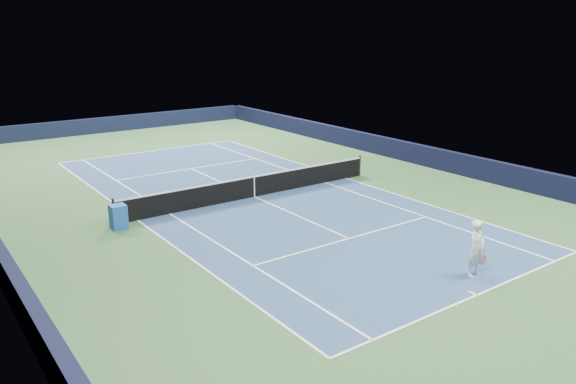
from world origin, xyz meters
TOP-DOWN VIEW (x-y plane):
  - ground at (0.00, 0.00)m, footprint 40.00×40.00m
  - wall_far at (0.00, 19.82)m, footprint 22.00×0.35m
  - wall_right at (10.82, 0.00)m, footprint 0.35×40.00m
  - court_surface at (0.00, 0.00)m, footprint 10.97×23.77m
  - baseline_far at (0.00, 11.88)m, footprint 10.97×0.08m
  - baseline_near at (0.00, -11.88)m, footprint 10.97×0.08m
  - sideline_doubles_right at (5.49, 0.00)m, footprint 0.08×23.77m
  - sideline_doubles_left at (-5.49, 0.00)m, footprint 0.08×23.77m
  - sideline_singles_right at (4.12, 0.00)m, footprint 0.08×23.77m
  - sideline_singles_left at (-4.12, 0.00)m, footprint 0.08×23.77m
  - service_line_far at (0.00, 6.40)m, footprint 8.23×0.08m
  - service_line_near at (0.00, -6.40)m, footprint 8.23×0.08m
  - center_service_line at (0.00, 0.00)m, footprint 0.08×12.80m
  - center_mark_far at (0.00, 11.73)m, footprint 0.08×0.30m
  - center_mark_near at (0.00, -11.73)m, footprint 0.08×0.30m
  - tennis_net at (0.00, 0.00)m, footprint 12.90×0.10m
  - sponsor_cube at (-6.40, -0.51)m, footprint 0.62×0.53m
  - tennis_player at (1.04, -11.00)m, footprint 0.82×1.28m

SIDE VIEW (x-z plane):
  - ground at x=0.00m, z-range 0.00..0.00m
  - court_surface at x=0.00m, z-range 0.00..0.01m
  - baseline_far at x=0.00m, z-range 0.01..0.01m
  - baseline_near at x=0.00m, z-range 0.01..0.01m
  - sideline_doubles_right at x=5.49m, z-range 0.01..0.01m
  - sideline_doubles_left at x=-5.49m, z-range 0.01..0.01m
  - sideline_singles_right at x=4.12m, z-range 0.01..0.01m
  - sideline_singles_left at x=-4.12m, z-range 0.01..0.01m
  - service_line_far at x=0.00m, z-range 0.01..0.01m
  - service_line_near at x=0.00m, z-range 0.01..0.01m
  - center_service_line at x=0.00m, z-range 0.01..0.01m
  - center_mark_far at x=0.00m, z-range 0.01..0.01m
  - center_mark_near at x=0.00m, z-range 0.01..0.01m
  - sponsor_cube at x=-6.40m, z-range 0.00..0.94m
  - tennis_net at x=0.00m, z-range -0.03..1.04m
  - wall_far at x=0.00m, z-range 0.00..1.10m
  - wall_right at x=10.82m, z-range 0.00..1.10m
  - tennis_player at x=1.04m, z-range 0.00..1.79m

